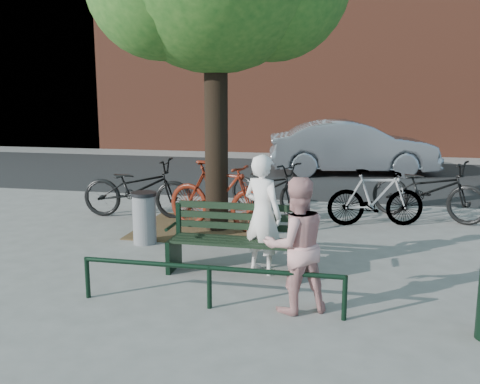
% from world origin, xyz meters
% --- Properties ---
extents(ground, '(90.00, 90.00, 0.00)m').
position_xyz_m(ground, '(0.00, 0.00, 0.00)').
color(ground, gray).
rests_on(ground, ground).
extents(dirt_pit, '(2.40, 2.00, 0.02)m').
position_xyz_m(dirt_pit, '(-1.00, 2.20, 0.01)').
color(dirt_pit, brown).
rests_on(dirt_pit, ground).
extents(road, '(40.00, 7.00, 0.01)m').
position_xyz_m(road, '(0.00, 8.50, 0.01)').
color(road, black).
rests_on(road, ground).
extents(park_bench, '(1.74, 0.54, 0.97)m').
position_xyz_m(park_bench, '(-0.00, 0.08, 0.48)').
color(park_bench, black).
rests_on(park_bench, ground).
extents(guard_railing, '(3.06, 0.06, 0.51)m').
position_xyz_m(guard_railing, '(0.00, -1.20, 0.40)').
color(guard_railing, black).
rests_on(guard_railing, ground).
extents(person_left, '(0.70, 0.62, 1.61)m').
position_xyz_m(person_left, '(0.37, 0.15, 0.81)').
color(person_left, white).
rests_on(person_left, ground).
extents(person_right, '(0.92, 0.85, 1.52)m').
position_xyz_m(person_right, '(0.95, -1.05, 0.76)').
color(person_right, '#CC8F8C').
rests_on(person_right, ground).
extents(litter_bin, '(0.41, 0.41, 0.84)m').
position_xyz_m(litter_bin, '(-1.72, 1.12, 0.42)').
color(litter_bin, gray).
rests_on(litter_bin, ground).
extents(bicycle_a, '(2.23, 0.89, 1.15)m').
position_xyz_m(bicycle_a, '(-2.53, 2.77, 0.57)').
color(bicycle_a, black).
rests_on(bicycle_a, ground).
extents(bicycle_b, '(2.11, 1.07, 1.22)m').
position_xyz_m(bicycle_b, '(-0.76, 2.20, 0.61)').
color(bicycle_b, '#59190C').
rests_on(bicycle_b, ground).
extents(bicycle_c, '(2.07, 1.65, 1.05)m').
position_xyz_m(bicycle_c, '(-0.12, 3.66, 0.53)').
color(bicycle_c, black).
rests_on(bicycle_c, ground).
extents(bicycle_d, '(1.80, 0.83, 1.04)m').
position_xyz_m(bicycle_d, '(1.94, 3.07, 0.52)').
color(bicycle_d, gray).
rests_on(bicycle_d, ground).
extents(bicycle_e, '(2.31, 1.59, 1.15)m').
position_xyz_m(bicycle_e, '(2.93, 3.78, 0.58)').
color(bicycle_e, black).
rests_on(bicycle_e, ground).
extents(parked_car, '(5.01, 2.51, 1.58)m').
position_xyz_m(parked_car, '(1.46, 9.16, 0.79)').
color(parked_car, gray).
rests_on(parked_car, ground).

